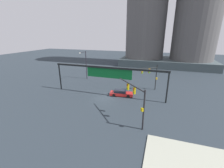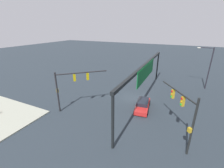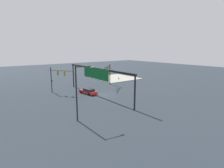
{
  "view_description": "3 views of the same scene",
  "coord_description": "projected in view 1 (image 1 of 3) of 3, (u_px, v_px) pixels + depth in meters",
  "views": [
    {
      "loc": [
        9.91,
        -25.06,
        12.01
      ],
      "look_at": [
        0.98,
        1.57,
        2.6
      ],
      "focal_mm": 24.05,
      "sensor_mm": 36.0,
      "label": 1
    },
    {
      "loc": [
        21.68,
        6.65,
        11.03
      ],
      "look_at": [
        2.35,
        -2.6,
        2.81
      ],
      "focal_mm": 24.22,
      "sensor_mm": 36.0,
      "label": 2
    },
    {
      "loc": [
        -31.51,
        21.55,
        9.94
      ],
      "look_at": [
        0.51,
        -2.59,
        1.98
      ],
      "focal_mm": 29.0,
      "sensor_mm": 36.0,
      "label": 3
    }
  ],
  "objects": [
    {
      "name": "ground_plane",
      "position": [
        105.0,
        98.0,
        29.33
      ],
      "size": [
        166.64,
        166.64,
        0.0
      ],
      "primitive_type": "plane",
      "color": "#283139"
    },
    {
      "name": "traffic_signal_near_corner",
      "position": [
        150.0,
        74.0,
        32.37
      ],
      "size": [
        4.99,
        3.43,
        5.72
      ],
      "rotation": [
        0.0,
        0.0,
        -2.52
      ],
      "color": "black",
      "rests_on": "ground"
    },
    {
      "name": "traffic_signal_opposite_side",
      "position": [
        136.0,
        97.0,
        20.13
      ],
      "size": [
        4.74,
        5.38,
        5.6
      ],
      "rotation": [
        0.0,
        0.0,
        2.32
      ],
      "color": "black",
      "rests_on": "ground"
    },
    {
      "name": "streetlamp_curved_arm",
      "position": [
        85.0,
        63.0,
        40.54
      ],
      "size": [
        0.71,
        2.68,
        7.65
      ],
      "rotation": [
        0.0,
        0.0,
        -1.75
      ],
      "color": "black",
      "rests_on": "ground"
    },
    {
      "name": "overhead_sign_gantry",
      "position": [
        108.0,
        72.0,
        29.37
      ],
      "size": [
        23.02,
        0.43,
        5.98
      ],
      "color": "black",
      "rests_on": "ground"
    },
    {
      "name": "sedan_car_approaching",
      "position": [
        121.0,
        93.0,
        30.48
      ],
      "size": [
        4.83,
        2.33,
        1.21
      ],
      "rotation": [
        0.0,
        0.0,
        0.13
      ],
      "color": "red",
      "rests_on": "ground"
    }
  ]
}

